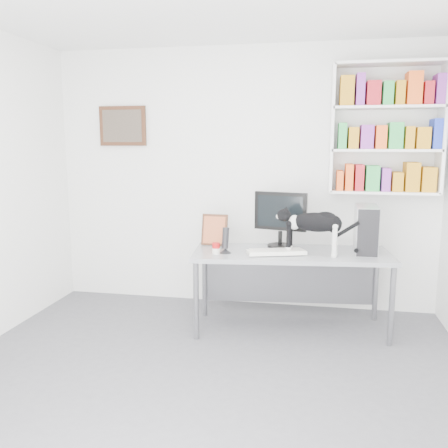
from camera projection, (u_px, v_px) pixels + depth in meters
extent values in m
cube|color=#59595E|center=(197.00, 394.00, 3.27)|extent=(4.00, 4.00, 0.01)
cube|color=silver|center=(242.00, 179.00, 4.98)|extent=(4.00, 0.01, 2.70)
cube|color=silver|center=(386.00, 129.00, 4.49)|extent=(1.03, 0.28, 1.24)
cube|color=#4F2719|center=(123.00, 126.00, 5.10)|extent=(0.52, 0.04, 0.42)
cube|color=gray|center=(290.00, 291.00, 4.37)|extent=(1.84, 0.87, 0.74)
cube|color=black|center=(280.00, 219.00, 4.48)|extent=(0.55, 0.35, 0.54)
cube|color=silver|center=(276.00, 252.00, 4.22)|extent=(0.55, 0.34, 0.04)
cube|color=silver|center=(366.00, 229.00, 4.28)|extent=(0.20, 0.43, 0.42)
cylinder|color=black|center=(225.00, 240.00, 4.25)|extent=(0.13, 0.13, 0.24)
cube|color=#4F2719|center=(215.00, 229.00, 4.57)|extent=(0.26, 0.12, 0.31)
cylinder|color=#AB0E10|center=(216.00, 248.00, 4.23)|extent=(0.09, 0.09, 0.10)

